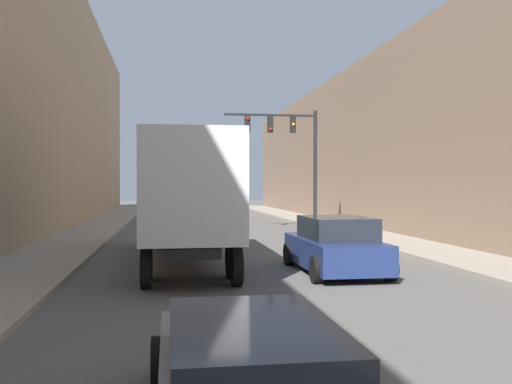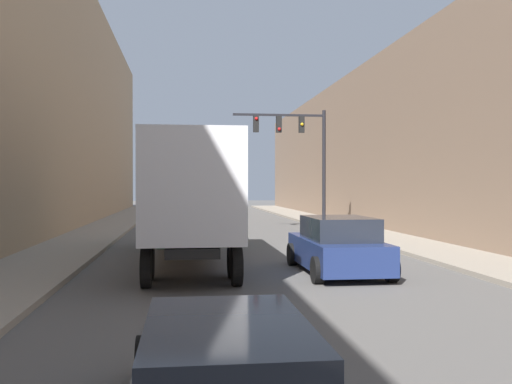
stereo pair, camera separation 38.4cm
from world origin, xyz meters
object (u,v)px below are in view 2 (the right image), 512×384
object	(u,v)px
sedan_car	(226,382)
suv_car	(337,246)
semi_truck	(190,195)
traffic_signal_gantry	(301,146)

from	to	relation	value
sedan_car	suv_car	size ratio (longest dim) A/B	0.99
sedan_car	suv_car	bearing A→B (deg)	69.12
semi_truck	suv_car	xyz separation A→B (m)	(4.19, -3.05, -1.45)
suv_car	traffic_signal_gantry	xyz separation A→B (m)	(2.06, 15.09, 3.97)
suv_car	traffic_signal_gantry	size ratio (longest dim) A/B	0.70
sedan_car	traffic_signal_gantry	distance (m)	26.54
semi_truck	suv_car	size ratio (longest dim) A/B	2.56
semi_truck	sedan_car	bearing A→B (deg)	-89.10
suv_car	traffic_signal_gantry	bearing A→B (deg)	82.23
traffic_signal_gantry	semi_truck	bearing A→B (deg)	-117.42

